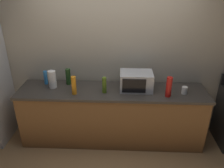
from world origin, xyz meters
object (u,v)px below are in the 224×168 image
at_px(bottle_olive_oil, 104,85).
at_px(bottle_spray_cleaner, 46,77).
at_px(microwave, 136,81).
at_px(bottle_dish_soap, 74,85).
at_px(bottle_hot_sauce, 169,87).
at_px(mug_white, 184,90).
at_px(paper_towel_roll, 52,79).
at_px(bottle_wine, 68,77).

bearing_deg(bottle_olive_oil, bottle_spray_cleaner, 165.03).
bearing_deg(microwave, bottle_dish_soap, -167.77).
height_order(bottle_dish_soap, bottle_olive_oil, bottle_dish_soap).
height_order(bottle_hot_sauce, mug_white, bottle_hot_sauce).
bearing_deg(bottle_dish_soap, paper_towel_roll, 151.89).
distance_m(bottle_hot_sauce, mug_white, 0.28).
distance_m(bottle_wine, bottle_olive_oil, 0.64).
distance_m(paper_towel_roll, bottle_dish_soap, 0.42).
relative_size(microwave, bottle_olive_oil, 2.02).
bearing_deg(bottle_hot_sauce, microwave, 155.46).
distance_m(paper_towel_roll, bottle_spray_cleaner, 0.19).
bearing_deg(bottle_spray_cleaner, bottle_wine, 1.18).
height_order(microwave, bottle_olive_oil, microwave).
xyz_separation_m(bottle_hot_sauce, bottle_spray_cleaner, (-1.85, 0.33, -0.04)).
bearing_deg(mug_white, bottle_wine, 172.19).
height_order(bottle_spray_cleaner, bottle_dish_soap, bottle_dish_soap).
height_order(microwave, mug_white, microwave).
xyz_separation_m(paper_towel_roll, bottle_spray_cleaner, (-0.14, 0.12, -0.03)).
bearing_deg(paper_towel_roll, bottle_hot_sauce, -6.85).
distance_m(bottle_hot_sauce, bottle_spray_cleaner, 1.88).
xyz_separation_m(microwave, bottle_spray_cleaner, (-1.41, 0.12, -0.03)).
distance_m(bottle_hot_sauce, bottle_dish_soap, 1.34).
bearing_deg(bottle_spray_cleaner, bottle_olive_oil, -14.97).
distance_m(bottle_olive_oil, mug_white, 1.16).
bearing_deg(bottle_olive_oil, mug_white, 0.98).
distance_m(microwave, bottle_spray_cleaner, 1.41).
bearing_deg(bottle_spray_cleaner, bottle_hot_sauce, -9.95).
bearing_deg(bottle_spray_cleaner, bottle_dish_soap, -31.77).
bearing_deg(mug_white, paper_towel_roll, 176.73).
xyz_separation_m(microwave, mug_white, (0.70, -0.11, -0.08)).
xyz_separation_m(bottle_spray_cleaner, bottle_olive_oil, (0.94, -0.25, 0.01)).
height_order(paper_towel_roll, bottle_hot_sauce, bottle_hot_sauce).
bearing_deg(bottle_olive_oil, bottle_wine, 156.08).
bearing_deg(bottle_dish_soap, microwave, 12.23).
bearing_deg(bottle_hot_sauce, bottle_dish_soap, 179.63).
bearing_deg(bottle_hot_sauce, paper_towel_roll, 173.15).
bearing_deg(bottle_wine, paper_towel_roll, -149.34).
relative_size(microwave, bottle_wine, 1.89).
relative_size(microwave, bottle_hot_sauce, 1.64).
height_order(microwave, bottle_dish_soap, bottle_dish_soap).
height_order(paper_towel_roll, bottle_wine, paper_towel_roll).
xyz_separation_m(microwave, bottle_hot_sauce, (0.45, -0.20, 0.01)).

